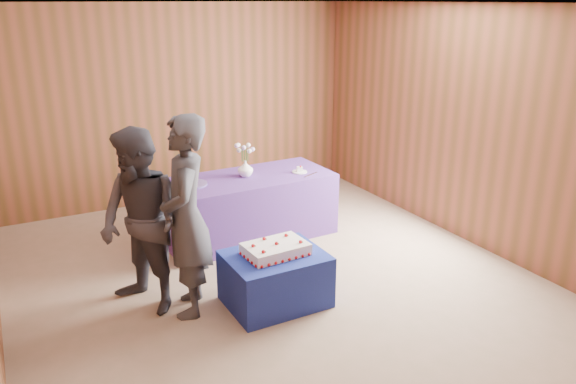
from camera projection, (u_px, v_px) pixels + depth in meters
ground at (278, 285)px, 5.65m from camera, size 6.00×6.00×0.00m
room_shell at (277, 108)px, 5.07m from camera, size 5.04×6.04×2.72m
cake_table at (275, 279)px, 5.25m from camera, size 0.91×0.71×0.50m
serving_table at (248, 207)px, 6.72m from camera, size 2.03×0.96×0.75m
sheet_cake at (276, 249)px, 5.17m from camera, size 0.62×0.44×0.14m
vase at (245, 169)px, 6.59m from camera, size 0.19×0.19×0.19m
flower_spray at (245, 148)px, 6.51m from camera, size 0.24×0.24×0.18m
platter at (191, 184)px, 6.31m from camera, size 0.41×0.41×0.02m
plate at (300, 172)px, 6.77m from camera, size 0.20×0.20×0.01m
cake_slice at (300, 169)px, 6.76m from camera, size 0.08×0.07×0.08m
knife at (311, 175)px, 6.68m from camera, size 0.25×0.13×0.00m
guest_left at (186, 217)px, 4.93m from camera, size 0.64×0.78×1.83m
guest_right at (141, 223)px, 4.98m from camera, size 0.93×1.02×1.70m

